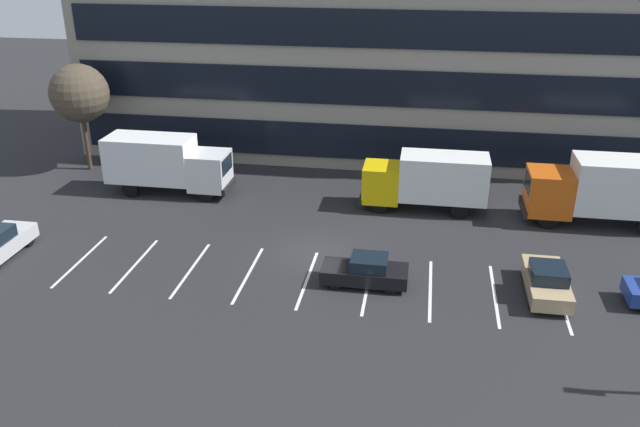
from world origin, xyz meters
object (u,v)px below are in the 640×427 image
at_px(box_truck_white, 166,162).
at_px(sedan_tan, 547,281).
at_px(box_truck_yellow, 427,179).
at_px(sedan_black, 366,271).
at_px(bare_tree, 79,94).
at_px(box_truck_orange, 606,188).

xyz_separation_m(box_truck_white, sedan_tan, (20.87, -8.74, -1.26)).
distance_m(box_truck_white, box_truck_yellow, 15.49).
distance_m(sedan_black, sedan_tan, 7.91).
height_order(box_truck_white, box_truck_yellow, box_truck_white).
bearing_deg(bare_tree, box_truck_yellow, -8.03).
bearing_deg(sedan_black, box_truck_white, 144.84).
bearing_deg(sedan_black, box_truck_orange, 35.94).
bearing_deg(box_truck_yellow, box_truck_orange, -2.56).
bearing_deg(box_truck_yellow, sedan_tan, -58.27).
distance_m(box_truck_yellow, sedan_black, 9.50).
distance_m(box_truck_orange, bare_tree, 31.97).
relative_size(box_truck_white, box_truck_yellow, 1.06).
height_order(box_truck_white, box_truck_orange, box_truck_orange).
distance_m(box_truck_white, bare_tree, 8.03).
bearing_deg(box_truck_orange, box_truck_white, 178.92).
relative_size(box_truck_orange, sedan_tan, 1.96).
distance_m(sedan_black, bare_tree, 23.58).
bearing_deg(bare_tree, box_truck_white, -24.69).
distance_m(box_truck_white, sedan_black, 15.91).
relative_size(box_truck_white, box_truck_orange, 0.93).
relative_size(box_truck_white, bare_tree, 1.07).
bearing_deg(box_truck_orange, bare_tree, 173.59).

